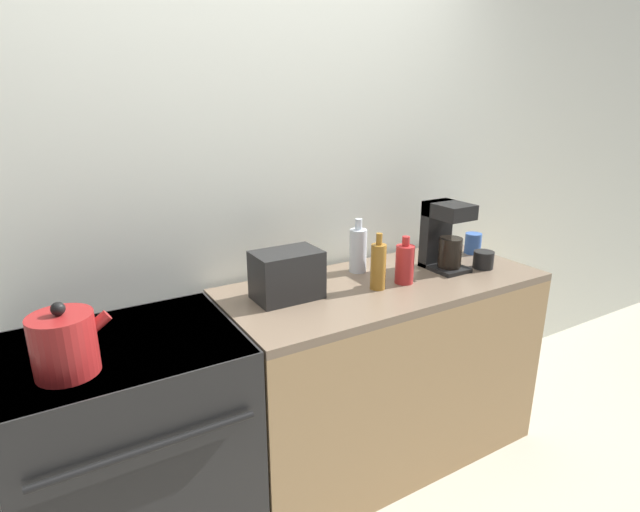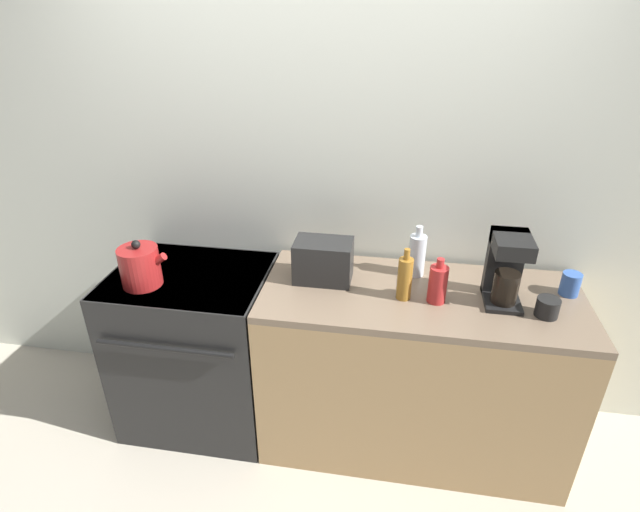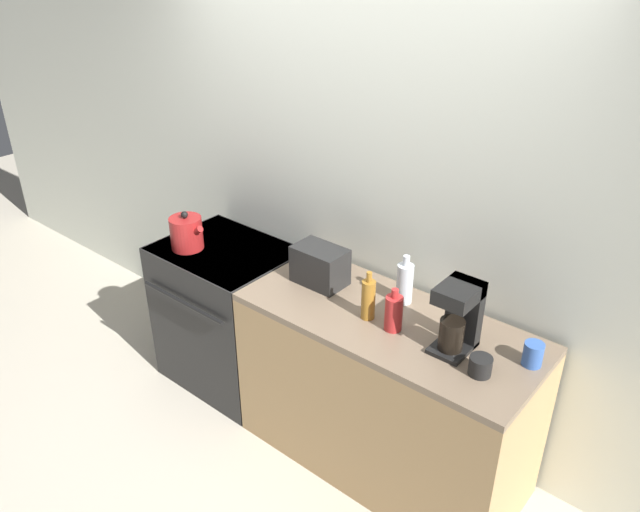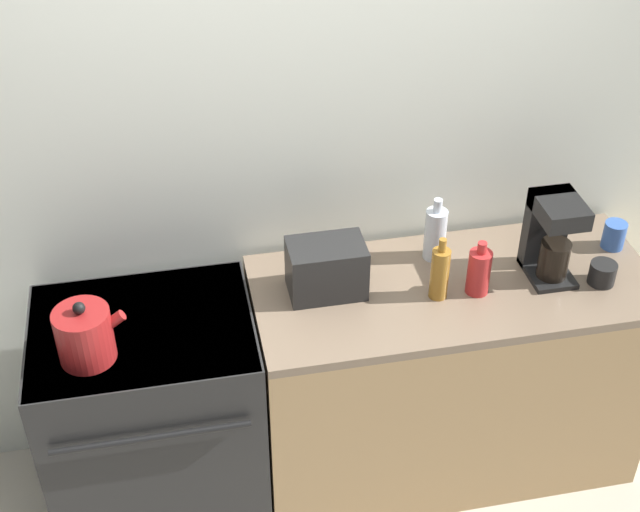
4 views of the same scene
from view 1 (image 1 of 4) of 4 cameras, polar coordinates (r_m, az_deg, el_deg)
wall_back at (r=2.28m, az=-9.06°, el=6.51°), size 8.00×0.05×2.60m
stove at (r=2.11m, az=-20.28°, el=-20.22°), size 0.79×0.66×0.92m
counter_block at (r=2.52m, az=7.06°, el=-12.75°), size 1.51×0.65×0.92m
kettle at (r=1.71m, az=-27.15°, el=-8.92°), size 0.24×0.19×0.24m
toaster at (r=2.08m, az=-3.81°, el=-2.15°), size 0.28×0.18×0.21m
coffee_maker at (r=2.50m, az=13.96°, el=2.48°), size 0.16×0.21×0.33m
bottle_clear at (r=2.40m, az=4.37°, el=0.73°), size 0.08×0.08×0.26m
bottle_amber at (r=2.19m, az=6.67°, el=-1.12°), size 0.07×0.07×0.25m
bottle_red at (r=2.29m, az=9.65°, el=-0.85°), size 0.08×0.08×0.22m
cup_blue at (r=2.82m, az=17.08°, el=1.40°), size 0.09×0.09×0.11m
cup_black at (r=2.59m, az=18.17°, el=-0.41°), size 0.10×0.10×0.09m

